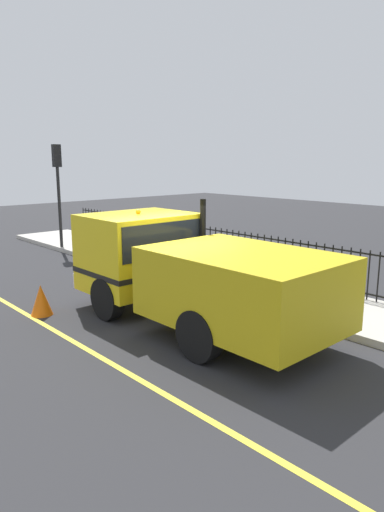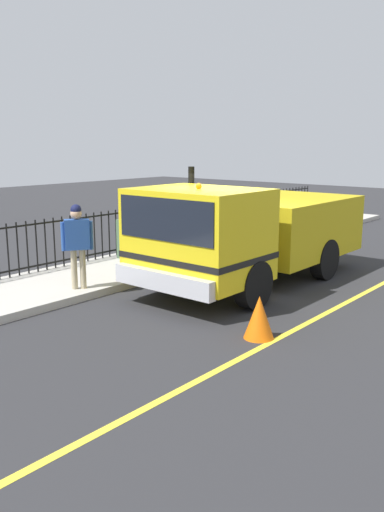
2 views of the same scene
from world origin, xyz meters
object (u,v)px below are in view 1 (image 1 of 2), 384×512
(work_truck, at_px, (183,266))
(traffic_light_near, at_px, (58,175))
(worker_standing, at_px, (172,240))
(utility_cabinet, at_px, (273,268))
(traffic_cone, at_px, (41,300))

(work_truck, height_order, traffic_light_near, traffic_light_near)
(worker_standing, bearing_deg, traffic_light_near, -143.49)
(work_truck, distance_m, traffic_light_near, 9.82)
(worker_standing, distance_m, utility_cabinet, 3.10)
(utility_cabinet, xyz_separation_m, traffic_cone, (-5.49, 2.46, -0.32))
(traffic_cone, bearing_deg, utility_cabinet, -24.16)
(traffic_light_near, bearing_deg, traffic_cone, 60.16)
(worker_standing, xyz_separation_m, traffic_light_near, (-0.24, 6.55, 1.73))
(utility_cabinet, bearing_deg, traffic_light_near, 98.91)
(traffic_light_near, distance_m, utility_cabinet, 9.72)
(traffic_light_near, xyz_separation_m, traffic_cone, (-4.02, -6.87, -2.62))
(worker_standing, relative_size, utility_cabinet, 1.72)
(work_truck, bearing_deg, traffic_cone, 128.85)
(work_truck, xyz_separation_m, worker_standing, (2.16, 2.94, -0.04))
(utility_cabinet, relative_size, traffic_cone, 1.43)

